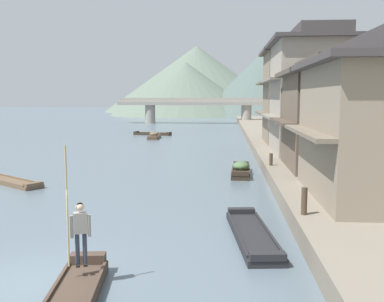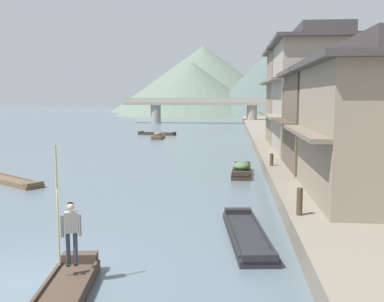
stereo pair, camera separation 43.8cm
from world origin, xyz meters
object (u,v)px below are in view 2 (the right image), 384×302
object	(u,v)px
boatman_person	(70,226)
house_waterfront_second	(326,115)
boat_moored_third	(247,235)
mooring_post_dock_near	(300,201)
mooring_post_dock_mid	(272,160)
boat_foreground_poled	(60,299)
boat_midriver_drifting	(10,181)
boat_moored_nearest	(158,136)
boat_moored_far	(242,170)
stone_bridge	(203,106)
house_waterfront_narrow	(296,94)
boat_moored_second	(157,134)
house_waterfront_nearest	(382,123)
house_waterfront_tall	(316,93)

from	to	relation	value
boatman_person	house_waterfront_second	distance (m)	17.68
boat_moored_third	mooring_post_dock_near	size ratio (longest dim) A/B	5.71
mooring_post_dock_mid	boatman_person	bearing A→B (deg)	-111.94
boat_foreground_poled	boat_moored_third	world-z (taller)	boat_foreground_poled
boat_midriver_drifting	boat_moored_nearest	bearing A→B (deg)	82.07
boat_foreground_poled	boat_moored_third	size ratio (longest dim) A/B	0.83
boatman_person	boat_moored_far	size ratio (longest dim) A/B	0.73
house_waterfront_second	stone_bridge	xyz separation A→B (m)	(-10.48, 54.62, -0.68)
boat_moored_nearest	house_waterfront_narrow	bearing A→B (deg)	-36.31
boat_moored_nearest	mooring_post_dock_mid	bearing A→B (deg)	-65.78
boatman_person	boat_moored_nearest	xyz separation A→B (m)	(-4.52, 39.64, -1.24)
boat_foreground_poled	boat_moored_second	xyz separation A→B (m)	(-5.64, 45.61, -0.04)
house_waterfront_nearest	boatman_person	bearing A→B (deg)	-142.65
boat_foreground_poled	house_waterfront_second	xyz separation A→B (m)	(9.02, 16.11, 3.56)
boat_moored_second	house_waterfront_narrow	bearing A→B (deg)	-45.27
boat_moored_nearest	stone_bridge	xyz separation A→B (m)	(3.21, 29.93, 2.75)
boatman_person	boat_moored_third	bearing A→B (deg)	42.12
boatman_person	house_waterfront_nearest	distance (m)	12.52
boat_foreground_poled	stone_bridge	world-z (taller)	stone_bridge
house_waterfront_second	mooring_post_dock_mid	distance (m)	3.97
boat_midriver_drifting	house_waterfront_narrow	bearing A→B (deg)	43.17
boat_foreground_poled	boat_moored_third	bearing A→B (deg)	50.24
boat_moored_second	house_waterfront_tall	distance (m)	27.40
boat_moored_third	house_waterfront_tall	bearing A→B (deg)	73.54
boat_moored_third	house_waterfront_nearest	world-z (taller)	house_waterfront_nearest
boatman_person	mooring_post_dock_near	bearing A→B (deg)	36.17
boat_foreground_poled	house_waterfront_narrow	bearing A→B (deg)	73.07
boatman_person	mooring_post_dock_mid	world-z (taller)	boatman_person
boat_foreground_poled	stone_bridge	distance (m)	70.80
boat_moored_third	house_waterfront_tall	world-z (taller)	house_waterfront_tall
boatman_person	boat_moored_nearest	bearing A→B (deg)	96.50
house_waterfront_narrow	mooring_post_dock_near	size ratio (longest dim) A/B	9.26
boat_moored_far	house_waterfront_nearest	world-z (taller)	house_waterfront_nearest
boatman_person	house_waterfront_second	size ratio (longest dim) A/B	0.44
house_waterfront_nearest	house_waterfront_tall	xyz separation A→B (m)	(0.09, 14.83, 1.30)
boat_moored_nearest	house_waterfront_narrow	xyz separation A→B (m)	(13.97, -10.26, 4.73)
house_waterfront_tall	mooring_post_dock_near	distance (m)	18.47
boat_moored_nearest	house_waterfront_narrow	size ratio (longest dim) A/B	0.47
boat_moored_far	house_waterfront_narrow	bearing A→B (deg)	69.28
stone_bridge	house_waterfront_narrow	bearing A→B (deg)	-75.02
house_waterfront_narrow	house_waterfront_tall	bearing A→B (deg)	-86.38
house_waterfront_nearest	mooring_post_dock_mid	xyz separation A→B (m)	(-3.51, 8.13, -2.64)
house_waterfront_nearest	house_waterfront_tall	bearing A→B (deg)	89.63
boat_moored_nearest	house_waterfront_nearest	size ratio (longest dim) A/B	0.49
boat_moored_far	boat_moored_third	bearing A→B (deg)	-90.25
boatman_person	mooring_post_dock_mid	distance (m)	16.84
boat_moored_nearest	house_waterfront_tall	bearing A→B (deg)	-50.25
boat_foreground_poled	boat_moored_far	bearing A→B (deg)	75.95
house_waterfront_nearest	mooring_post_dock_mid	distance (m)	9.24
boat_moored_far	house_waterfront_tall	distance (m)	9.21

